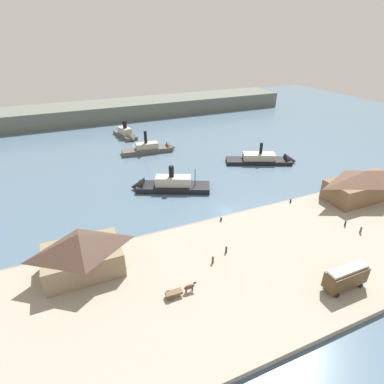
% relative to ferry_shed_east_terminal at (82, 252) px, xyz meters
% --- Properties ---
extents(ground_plane, '(320.00, 320.00, 0.00)m').
position_rel_ferry_shed_east_terminal_xyz_m(ground_plane, '(37.03, 10.20, -5.57)').
color(ground_plane, slate).
extents(quay_promenade, '(110.00, 36.00, 1.20)m').
position_rel_ferry_shed_east_terminal_xyz_m(quay_promenade, '(37.03, -11.80, -4.97)').
color(quay_promenade, '#9E9384').
rests_on(quay_promenade, ground).
extents(seawall_edge, '(110.00, 0.80, 1.00)m').
position_rel_ferry_shed_east_terminal_xyz_m(seawall_edge, '(37.03, 6.60, -5.07)').
color(seawall_edge, gray).
rests_on(seawall_edge, ground).
extents(ferry_shed_east_terminal, '(14.49, 10.35, 8.60)m').
position_rel_ferry_shed_east_terminal_xyz_m(ferry_shed_east_terminal, '(0.00, 0.00, 0.00)').
color(ferry_shed_east_terminal, '#847056').
rests_on(ferry_shed_east_terminal, quay_promenade).
extents(ferry_shed_customs_shed, '(21.05, 9.44, 8.17)m').
position_rel_ferry_shed_east_terminal_xyz_m(ferry_shed_customs_shed, '(73.66, -0.05, -0.22)').
color(ferry_shed_customs_shed, brown).
rests_on(ferry_shed_customs_shed, quay_promenade).
extents(street_tram, '(8.21, 2.96, 4.56)m').
position_rel_ferry_shed_east_terminal_xyz_m(street_tram, '(42.56, -23.38, -1.73)').
color(street_tram, '#4C381E').
rests_on(street_tram, quay_promenade).
extents(horse_cart, '(5.83, 1.33, 1.87)m').
position_rel_ferry_shed_east_terminal_xyz_m(horse_cart, '(14.72, -13.19, -3.44)').
color(horse_cart, brown).
rests_on(horse_cart, quay_promenade).
extents(pedestrian_near_cart, '(0.38, 0.38, 1.53)m').
position_rel_ferry_shed_east_terminal_xyz_m(pedestrian_near_cart, '(58.75, -8.87, -3.67)').
color(pedestrian_near_cart, '#232328').
rests_on(pedestrian_near_cart, quay_promenade).
extents(pedestrian_at_waters_edge, '(0.40, 0.40, 1.62)m').
position_rel_ferry_shed_east_terminal_xyz_m(pedestrian_at_waters_edge, '(27.86, -6.21, -3.63)').
color(pedestrian_at_waters_edge, '#232328').
rests_on(pedestrian_at_waters_edge, quay_promenade).
extents(pedestrian_walking_west, '(0.43, 0.43, 1.72)m').
position_rel_ferry_shed_east_terminal_xyz_m(pedestrian_walking_west, '(46.91, -20.72, -3.59)').
color(pedestrian_walking_west, '#232328').
rests_on(pedestrian_walking_west, quay_promenade).
extents(pedestrian_by_tram, '(0.43, 0.43, 1.75)m').
position_rel_ferry_shed_east_terminal_xyz_m(pedestrian_by_tram, '(59.71, -12.40, -3.57)').
color(pedestrian_by_tram, '#3D4C42').
rests_on(pedestrian_by_tram, quay_promenade).
extents(pedestrian_near_east_shed, '(0.43, 0.43, 1.74)m').
position_rel_ferry_shed_east_terminal_xyz_m(pedestrian_near_east_shed, '(23.80, -8.01, -3.57)').
color(pedestrian_near_east_shed, '#4C3D33').
rests_on(pedestrian_near_east_shed, quay_promenade).
extents(mooring_post_center_east, '(0.44, 0.44, 0.90)m').
position_rel_ferry_shed_east_terminal_xyz_m(mooring_post_center_east, '(32.60, 4.88, -3.92)').
color(mooring_post_center_east, black).
rests_on(mooring_post_center_east, quay_promenade).
extents(mooring_post_center_west, '(0.44, 0.44, 0.90)m').
position_rel_ferry_shed_east_terminal_xyz_m(mooring_post_center_west, '(54.25, 5.40, -3.92)').
color(mooring_post_center_west, black).
rests_on(mooring_post_center_west, quay_promenade).
extents(mooring_post_west, '(0.44, 0.44, 0.90)m').
position_rel_ferry_shed_east_terminal_xyz_m(mooring_post_west, '(86.97, 5.20, -3.92)').
color(mooring_post_west, black).
rests_on(mooring_post_west, quay_promenade).
extents(ferry_near_quay, '(21.54, 6.75, 10.07)m').
position_rel_ferry_shed_east_terminal_xyz_m(ferry_near_quay, '(32.22, 60.54, -4.20)').
color(ferry_near_quay, '#514C47').
rests_on(ferry_near_quay, ground).
extents(ferry_departing_north, '(8.19, 17.10, 8.96)m').
position_rel_ferry_shed_east_terminal_xyz_m(ferry_departing_north, '(26.65, 82.18, -4.00)').
color(ferry_departing_north, '#514C47').
rests_on(ferry_departing_north, ground).
extents(ferry_mid_harbor, '(25.35, 15.46, 9.55)m').
position_rel_ferry_shed_east_terminal_xyz_m(ferry_mid_harbor, '(66.94, 33.36, -4.37)').
color(ferry_mid_harbor, black).
rests_on(ferry_mid_harbor, ground).
extents(ferry_approaching_east, '(23.91, 15.32, 9.69)m').
position_rel_ferry_shed_east_terminal_xyz_m(ferry_approaching_east, '(25.70, 28.30, -4.16)').
color(ferry_approaching_east, black).
rests_on(ferry_approaching_east, ground).
extents(far_headland, '(180.00, 24.00, 8.00)m').
position_rel_ferry_shed_east_terminal_xyz_m(far_headland, '(37.03, 120.20, -1.57)').
color(far_headland, '#60665B').
rests_on(far_headland, ground).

